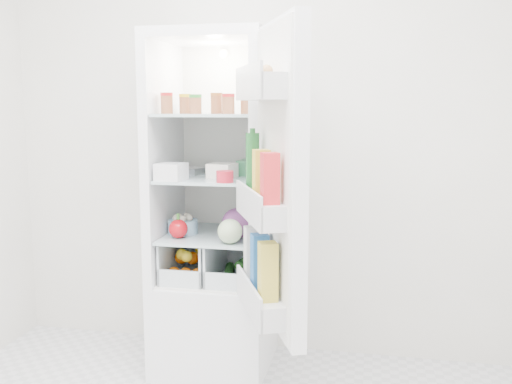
% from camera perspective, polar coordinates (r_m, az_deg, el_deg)
% --- Properties ---
extents(room_walls, '(3.02, 3.02, 2.61)m').
position_cam_1_polar(room_walls, '(1.81, -8.78, 13.69)').
color(room_walls, silver).
rests_on(room_walls, ground).
extents(refrigerator, '(0.60, 0.60, 1.80)m').
position_cam_1_polar(refrigerator, '(3.15, -3.89, -5.38)').
color(refrigerator, white).
rests_on(refrigerator, ground).
extents(shelf_low, '(0.49, 0.53, 0.01)m').
position_cam_1_polar(shelf_low, '(3.07, -4.22, -4.30)').
color(shelf_low, silver).
rests_on(shelf_low, refrigerator).
extents(shelf_mid, '(0.49, 0.53, 0.02)m').
position_cam_1_polar(shelf_mid, '(3.02, -4.29, 1.44)').
color(shelf_mid, silver).
rests_on(shelf_mid, refrigerator).
extents(shelf_top, '(0.49, 0.53, 0.02)m').
position_cam_1_polar(shelf_top, '(3.00, -4.36, 7.71)').
color(shelf_top, silver).
rests_on(shelf_top, refrigerator).
extents(crisper_left, '(0.23, 0.46, 0.22)m').
position_cam_1_polar(crisper_left, '(3.14, -6.36, -6.49)').
color(crisper_left, silver).
rests_on(crisper_left, refrigerator).
extents(crisper_right, '(0.23, 0.46, 0.22)m').
position_cam_1_polar(crisper_right, '(3.08, -1.98, -6.77)').
color(crisper_right, silver).
rests_on(crisper_right, refrigerator).
extents(condiment_jars, '(0.46, 0.32, 0.08)m').
position_cam_1_polar(condiment_jars, '(2.92, -5.25, 8.66)').
color(condiment_jars, '#B21919').
rests_on(condiment_jars, shelf_top).
extents(squeeze_bottle, '(0.06, 0.06, 0.17)m').
position_cam_1_polar(squeeze_bottle, '(2.94, -0.35, 9.50)').
color(squeeze_bottle, white).
rests_on(squeeze_bottle, shelf_top).
extents(tub_white, '(0.15, 0.15, 0.09)m').
position_cam_1_polar(tub_white, '(2.88, -8.48, 2.02)').
color(tub_white, white).
rests_on(tub_white, shelf_mid).
extents(tub_cream, '(0.15, 0.15, 0.07)m').
position_cam_1_polar(tub_cream, '(2.95, -3.39, 2.16)').
color(tub_cream, white).
rests_on(tub_cream, shelf_mid).
extents(tin_red, '(0.09, 0.09, 0.06)m').
position_cam_1_polar(tin_red, '(2.77, -3.13, 1.55)').
color(tin_red, red).
rests_on(tin_red, shelf_mid).
extents(foil_tray, '(0.17, 0.14, 0.04)m').
position_cam_1_polar(foil_tray, '(3.12, -6.73, 2.11)').
color(foil_tray, silver).
rests_on(foil_tray, shelf_mid).
extents(tub_green, '(0.11, 0.15, 0.08)m').
position_cam_1_polar(tub_green, '(3.07, -0.73, 2.47)').
color(tub_green, '#459862').
rests_on(tub_green, shelf_mid).
extents(red_cabbage, '(0.16, 0.16, 0.16)m').
position_cam_1_polar(red_cabbage, '(2.95, -1.92, -3.13)').
color(red_cabbage, '#4E1C52').
rests_on(red_cabbage, shelf_low).
extents(bell_pepper, '(0.10, 0.10, 0.10)m').
position_cam_1_polar(bell_pepper, '(2.98, -7.78, -3.66)').
color(bell_pepper, red).
rests_on(bell_pepper, shelf_low).
extents(mushroom_bowl, '(0.17, 0.17, 0.07)m').
position_cam_1_polar(mushroom_bowl, '(3.09, -7.33, -3.45)').
color(mushroom_bowl, '#96C1E0').
rests_on(mushroom_bowl, shelf_low).
extents(salad_bag, '(0.12, 0.12, 0.12)m').
position_cam_1_polar(salad_bag, '(2.84, -2.62, -3.95)').
color(salad_bag, '#B2CA97').
rests_on(salad_bag, shelf_low).
extents(citrus_pile, '(0.20, 0.24, 0.16)m').
position_cam_1_polar(citrus_pile, '(3.10, -6.68, -7.06)').
color(citrus_pile, '#DF5C0B').
rests_on(citrus_pile, refrigerator).
extents(veg_pile, '(0.16, 0.30, 0.10)m').
position_cam_1_polar(veg_pile, '(3.09, -1.90, -7.63)').
color(veg_pile, '#1E4C19').
rests_on(veg_pile, refrigerator).
extents(fridge_door, '(0.38, 0.57, 1.30)m').
position_cam_1_polar(fridge_door, '(2.39, 1.83, 0.58)').
color(fridge_door, white).
rests_on(fridge_door, refrigerator).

